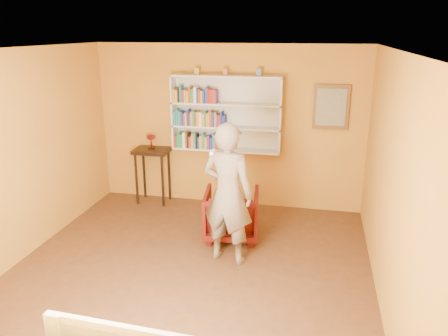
{
  "coord_description": "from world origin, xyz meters",
  "views": [
    {
      "loc": [
        1.45,
        -4.51,
        2.91
      ],
      "look_at": [
        0.31,
        0.75,
        1.19
      ],
      "focal_mm": 35.0,
      "sensor_mm": 36.0,
      "label": 1
    }
  ],
  "objects_px": {
    "ruby_lustre": "(151,139)",
    "console_table": "(152,158)",
    "armchair": "(232,214)",
    "person": "(228,194)",
    "bookshelf": "(227,113)"
  },
  "relations": [
    {
      "from": "bookshelf",
      "to": "person",
      "type": "xyz_separation_m",
      "value": [
        0.41,
        -1.88,
        -0.67
      ]
    },
    {
      "from": "console_table",
      "to": "ruby_lustre",
      "type": "bearing_deg",
      "value": -63.43
    },
    {
      "from": "bookshelf",
      "to": "console_table",
      "type": "xyz_separation_m",
      "value": [
        -1.28,
        -0.16,
        -0.8
      ]
    },
    {
      "from": "bookshelf",
      "to": "ruby_lustre",
      "type": "distance_m",
      "value": 1.36
    },
    {
      "from": "console_table",
      "to": "bookshelf",
      "type": "bearing_deg",
      "value": 7.12
    },
    {
      "from": "bookshelf",
      "to": "person",
      "type": "bearing_deg",
      "value": -77.81
    },
    {
      "from": "console_table",
      "to": "person",
      "type": "relative_size",
      "value": 0.52
    },
    {
      "from": "armchair",
      "to": "person",
      "type": "height_order",
      "value": "person"
    },
    {
      "from": "ruby_lustre",
      "to": "person",
      "type": "height_order",
      "value": "person"
    },
    {
      "from": "person",
      "to": "bookshelf",
      "type": "bearing_deg",
      "value": -65.11
    },
    {
      "from": "bookshelf",
      "to": "console_table",
      "type": "height_order",
      "value": "bookshelf"
    },
    {
      "from": "console_table",
      "to": "person",
      "type": "bearing_deg",
      "value": -45.63
    },
    {
      "from": "bookshelf",
      "to": "ruby_lustre",
      "type": "height_order",
      "value": "bookshelf"
    },
    {
      "from": "ruby_lustre",
      "to": "console_table",
      "type": "bearing_deg",
      "value": 116.57
    },
    {
      "from": "bookshelf",
      "to": "armchair",
      "type": "height_order",
      "value": "bookshelf"
    }
  ]
}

